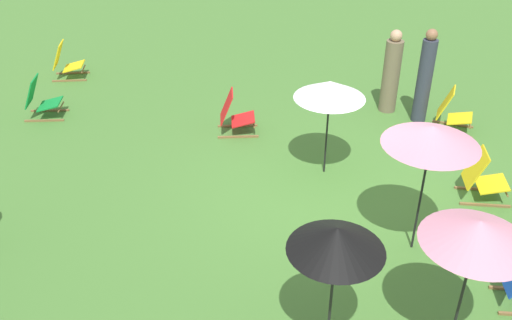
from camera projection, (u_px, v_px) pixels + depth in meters
ground_plane at (330, 189)px, 9.21m from camera, size 40.00×40.00×0.00m
deckchair_0 at (452, 112)px, 10.72m from camera, size 0.68×0.87×0.83m
deckchair_1 at (483, 178)px, 8.80m from camera, size 0.52×0.79×0.83m
deckchair_2 at (66, 62)px, 12.84m from camera, size 0.58×0.82×0.83m
deckchair_6 at (41, 100)px, 11.19m from camera, size 0.56×0.81×0.83m
deckchair_8 at (235, 115)px, 10.63m from camera, size 0.56×0.81×0.83m
umbrella_0 at (330, 90)px, 8.87m from camera, size 1.13×1.13×1.64m
umbrella_1 at (478, 232)px, 5.58m from camera, size 1.12×1.12×1.83m
umbrella_2 at (337, 239)px, 5.52m from camera, size 0.98×0.98×1.81m
umbrella_3 at (432, 136)px, 7.06m from camera, size 1.23×1.23×1.91m
person_1 at (391, 74)px, 11.22m from camera, size 0.44×0.44×1.68m
person_2 at (425, 78)px, 10.80m from camera, size 0.37×0.37×1.84m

